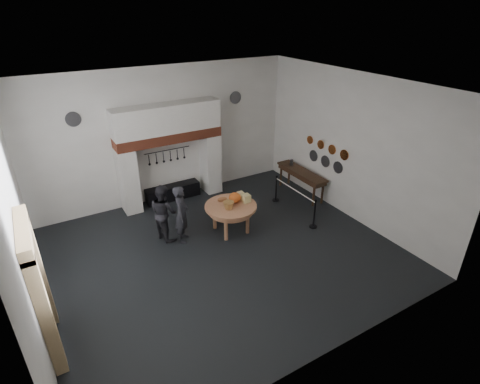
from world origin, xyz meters
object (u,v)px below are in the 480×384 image
visitor_near (182,214)px  barrier_post_far (276,189)px  side_table (302,172)px  work_table (231,206)px  barrier_post_near (314,214)px  visitor_far (164,212)px  iron_range (173,192)px

visitor_near → barrier_post_far: (3.73, 0.62, -0.42)m
side_table → work_table: bearing=-165.5°
work_table → side_table: bearing=14.5°
work_table → barrier_post_near: 2.58m
visitor_near → visitor_far: size_ratio=1.02×
side_table → barrier_post_near: same height
iron_range → side_table: side_table is taller
iron_range → barrier_post_far: bearing=-33.0°
visitor_near → side_table: size_ratio=0.79×
side_table → barrier_post_far: bearing=179.2°
iron_range → barrier_post_near: bearing=-52.6°
iron_range → barrier_post_near: size_ratio=2.11×
visitor_far → barrier_post_near: size_ratio=1.89×
work_table → barrier_post_near: (2.29, -1.12, -0.39)m
side_table → barrier_post_far: (-1.06, 0.01, -0.42)m
visitor_near → barrier_post_far: 3.80m
visitor_near → visitor_far: (-0.40, 0.40, -0.02)m
work_table → barrier_post_far: (2.29, 0.88, -0.39)m
iron_range → visitor_near: visitor_near is taller
visitor_near → visitor_far: bearing=74.5°
work_table → barrier_post_far: barrier_post_far is taller
iron_range → barrier_post_far: (3.04, -1.97, 0.20)m
work_table → barrier_post_near: size_ratio=1.71×
visitor_far → barrier_post_near: 4.51m
work_table → visitor_far: 1.95m
iron_range → visitor_near: size_ratio=1.10×
work_table → side_table: (3.35, 0.87, 0.03)m
visitor_near → barrier_post_near: 3.99m
work_table → visitor_near: 1.46m
side_table → barrier_post_near: size_ratio=2.44×
visitor_far → barrier_post_far: 4.15m
work_table → side_table: 3.46m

